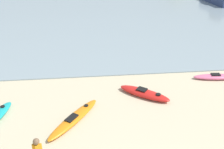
% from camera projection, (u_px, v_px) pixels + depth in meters
% --- Properties ---
extents(kayak_on_sand_1, '(2.66, 2.29, 0.39)m').
position_uv_depth(kayak_on_sand_1, '(144.00, 93.00, 13.63)').
color(kayak_on_sand_1, red).
rests_on(kayak_on_sand_1, ground_plane).
extents(kayak_on_sand_2, '(2.52, 3.21, 0.30)m').
position_uv_depth(kayak_on_sand_2, '(74.00, 118.00, 11.76)').
color(kayak_on_sand_2, orange).
rests_on(kayak_on_sand_2, ground_plane).
extents(kayak_on_sand_3, '(2.90, 0.84, 0.32)m').
position_uv_depth(kayak_on_sand_3, '(218.00, 77.00, 15.37)').
color(kayak_on_sand_3, '#E5668C').
rests_on(kayak_on_sand_3, ground_plane).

